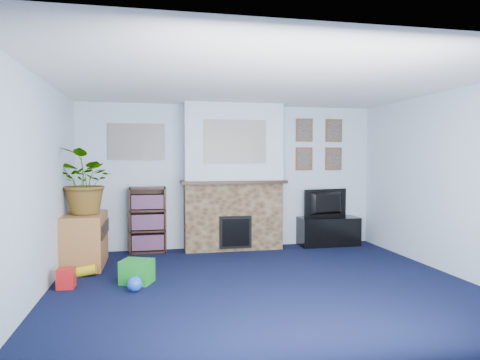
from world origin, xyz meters
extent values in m
cube|color=black|center=(0.00, 0.00, 0.00)|extent=(5.00, 4.50, 0.01)
cube|color=white|center=(0.00, 0.00, 2.40)|extent=(5.00, 4.50, 0.01)
cube|color=silver|center=(0.00, 2.25, 1.20)|extent=(5.00, 0.04, 2.40)
cube|color=silver|center=(0.00, -2.25, 1.20)|extent=(5.00, 0.04, 2.40)
cube|color=silver|center=(-2.50, 0.00, 1.20)|extent=(0.04, 4.50, 2.40)
cube|color=silver|center=(2.50, 0.00, 1.20)|extent=(0.04, 4.50, 2.40)
cube|color=brown|center=(0.00, 2.05, 0.55)|extent=(1.60, 0.40, 1.10)
cube|color=brown|center=(0.00, 2.05, 1.75)|extent=(1.60, 0.40, 1.30)
cube|color=brown|center=(0.00, 2.02, 1.12)|extent=(1.72, 0.50, 0.05)
cube|color=brown|center=(0.00, 1.84, 0.32)|extent=(0.52, 0.08, 0.52)
cube|color=brown|center=(0.00, 1.80, 0.32)|extent=(0.44, 0.02, 0.44)
cube|color=gray|center=(0.00, 1.84, 1.78)|extent=(1.00, 0.03, 0.68)
cube|color=gray|center=(-1.55, 2.23, 1.78)|extent=(0.90, 0.03, 0.58)
cube|color=brown|center=(1.30, 2.23, 2.00)|extent=(0.30, 0.03, 0.40)
cube|color=brown|center=(1.85, 2.23, 2.00)|extent=(0.30, 0.03, 0.40)
cube|color=brown|center=(1.30, 2.23, 1.50)|extent=(0.30, 0.03, 0.40)
cube|color=brown|center=(1.85, 2.23, 1.50)|extent=(0.30, 0.03, 0.40)
cube|color=black|center=(1.68, 2.03, 0.23)|extent=(1.03, 0.43, 0.49)
imported|color=black|center=(1.68, 2.05, 0.73)|extent=(0.85, 0.27, 0.48)
cube|color=black|center=(-1.38, 2.23, 0.53)|extent=(0.58, 0.02, 1.05)
cube|color=black|center=(-1.66, 2.10, 0.53)|extent=(0.03, 0.28, 1.05)
cube|color=black|center=(-1.11, 2.10, 0.53)|extent=(0.03, 0.28, 1.05)
cube|color=black|center=(-1.38, 2.10, 0.01)|extent=(0.56, 0.28, 0.03)
cube|color=black|center=(-1.38, 2.10, 0.35)|extent=(0.56, 0.28, 0.03)
cube|color=black|center=(-1.38, 2.10, 0.68)|extent=(0.56, 0.28, 0.03)
cube|color=black|center=(-1.38, 2.10, 1.04)|extent=(0.56, 0.28, 0.03)
cube|color=black|center=(-1.38, 2.09, 0.17)|extent=(0.50, 0.22, 0.24)
cube|color=black|center=(-1.38, 2.09, 0.50)|extent=(0.50, 0.22, 0.24)
cube|color=black|center=(-1.38, 2.09, 0.82)|extent=(0.50, 0.22, 0.22)
cube|color=#A16533|center=(-2.24, 1.37, 0.35)|extent=(0.53, 0.95, 0.74)
imported|color=#26661E|center=(-2.19, 1.32, 1.20)|extent=(1.08, 1.09, 0.92)
cube|color=gold|center=(-0.09, 2.00, 1.22)|extent=(0.11, 0.06, 0.15)
cylinder|color=#B2BFC6|center=(0.26, 2.00, 1.23)|extent=(0.05, 0.05, 0.15)
sphere|color=gray|center=(-0.59, 2.00, 1.22)|extent=(0.13, 0.13, 0.13)
cylinder|color=red|center=(0.71, 2.00, 1.21)|extent=(0.06, 0.06, 0.13)
cube|color=#198C26|center=(-1.50, 0.38, 0.14)|extent=(0.44, 0.40, 0.28)
sphere|color=blue|center=(-1.51, 0.05, 0.09)|extent=(0.17, 0.17, 0.17)
cube|color=red|center=(-2.30, 0.34, 0.11)|extent=(0.20, 0.20, 0.23)
cylinder|color=yellow|center=(-2.16, 0.81, 0.07)|extent=(0.29, 0.13, 0.17)
camera|label=1|loc=(-1.29, -4.88, 1.52)|focal=32.00mm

